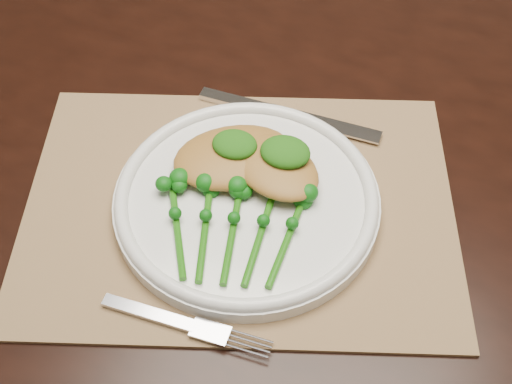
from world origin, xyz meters
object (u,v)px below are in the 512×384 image
(broccolini_bundle, at_px, (232,236))
(chicken_fillet_left, at_px, (234,157))
(placemat, at_px, (240,206))
(dinner_plate, at_px, (247,199))
(dining_table, at_px, (291,283))

(broccolini_bundle, bearing_deg, chicken_fillet_left, 95.98)
(placemat, bearing_deg, broccolini_bundle, -94.93)
(placemat, xyz_separation_m, broccolini_bundle, (0.01, -0.06, 0.02))
(dinner_plate, relative_size, broccolini_bundle, 1.67)
(chicken_fillet_left, bearing_deg, dining_table, 33.02)
(dinner_plate, xyz_separation_m, chicken_fillet_left, (-0.03, 0.04, 0.02))
(dining_table, distance_m, broccolini_bundle, 0.45)
(chicken_fillet_left, bearing_deg, dinner_plate, -86.71)
(dining_table, xyz_separation_m, broccolini_bundle, (-0.03, -0.21, 0.40))
(placemat, distance_m, chicken_fillet_left, 0.06)
(chicken_fillet_left, relative_size, broccolini_bundle, 0.78)
(dining_table, xyz_separation_m, chicken_fillet_left, (-0.05, -0.11, 0.41))
(placemat, xyz_separation_m, dinner_plate, (0.01, -0.00, 0.02))
(broccolini_bundle, bearing_deg, dinner_plate, 80.97)
(dining_table, relative_size, chicken_fillet_left, 12.35)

